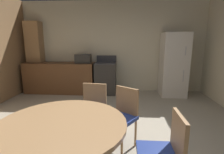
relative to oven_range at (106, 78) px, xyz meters
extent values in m
plane|color=#A89E89|center=(0.18, -2.74, -0.47)|extent=(14.00, 14.00, 0.00)
cube|color=beige|center=(0.18, 0.40, 0.88)|extent=(5.75, 0.12, 2.70)
cube|color=brown|center=(-1.37, 0.00, -0.02)|extent=(2.05, 0.60, 0.90)
cube|color=#9E754C|center=(-2.18, 0.18, 0.58)|extent=(0.44, 0.36, 2.10)
cube|color=#2D2B28|center=(0.00, 0.00, -0.02)|extent=(0.60, 0.60, 0.90)
cube|color=#38383D|center=(0.00, 0.00, 0.44)|extent=(0.60, 0.60, 0.02)
cube|color=#38383D|center=(0.00, 0.28, 0.54)|extent=(0.60, 0.04, 0.18)
cube|color=silver|center=(1.92, -0.05, 0.41)|extent=(0.68, 0.66, 1.76)
cylinder|color=#B2B2B7|center=(2.10, -0.39, 0.81)|extent=(0.02, 0.02, 0.22)
cylinder|color=#B2B2B7|center=(2.10, -0.39, 0.16)|extent=(0.02, 0.02, 0.30)
cube|color=#2D2B28|center=(-0.65, 0.00, 0.56)|extent=(0.44, 0.32, 0.26)
cylinder|color=#9E754C|center=(-0.06, -3.41, 0.27)|extent=(1.27, 1.27, 0.04)
cylinder|color=#9E754C|center=(-0.82, -3.20, -0.25)|extent=(0.03, 0.03, 0.43)
cube|color=#9E754C|center=(1.06, -3.41, 0.19)|extent=(0.04, 0.38, 0.42)
cylinder|color=#9E754C|center=(0.20, -2.66, -0.25)|extent=(0.03, 0.03, 0.43)
cylinder|color=#9E754C|center=(-0.14, -2.62, -0.25)|extent=(0.03, 0.03, 0.43)
cylinder|color=#9E754C|center=(0.24, -2.33, -0.25)|extent=(0.03, 0.03, 0.43)
cylinder|color=#9E754C|center=(-0.10, -2.29, -0.25)|extent=(0.03, 0.03, 0.43)
cube|color=navy|center=(0.05, -2.48, -0.02)|extent=(0.45, 0.45, 0.05)
cube|color=#9E754C|center=(0.07, -2.30, 0.19)|extent=(0.38, 0.08, 0.42)
cylinder|color=#9E754C|center=(0.52, -2.88, -0.25)|extent=(0.03, 0.03, 0.43)
cylinder|color=#9E754C|center=(0.24, -2.68, -0.25)|extent=(0.03, 0.03, 0.43)
cylinder|color=#9E754C|center=(0.72, -2.60, -0.25)|extent=(0.03, 0.03, 0.43)
cylinder|color=#9E754C|center=(0.44, -2.41, -0.25)|extent=(0.03, 0.03, 0.43)
cube|color=navy|center=(0.48, -2.64, -0.02)|extent=(0.56, 0.56, 0.05)
cube|color=#9E754C|center=(0.59, -2.50, 0.19)|extent=(0.33, 0.25, 0.42)
camera|label=1|loc=(0.53, -4.89, 1.07)|focal=27.23mm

